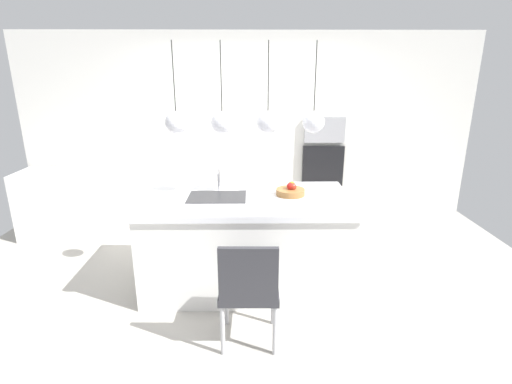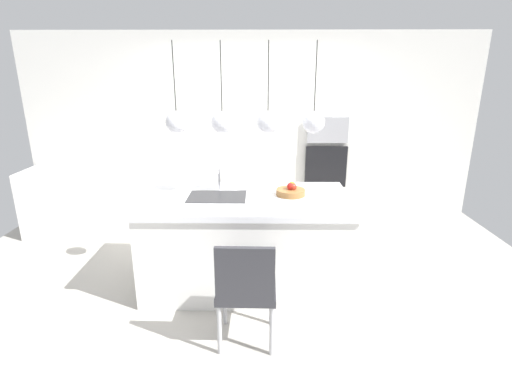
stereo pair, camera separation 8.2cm
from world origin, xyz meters
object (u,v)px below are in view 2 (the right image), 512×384
at_px(oven, 326,166).
at_px(chair_near, 246,287).
at_px(fruit_bowl, 291,191).
at_px(microwave, 328,130).

xyz_separation_m(oven, chair_near, (-1.00, -2.52, -0.35)).
bearing_deg(oven, fruit_bowl, -111.36).
relative_size(microwave, chair_near, 0.59).
bearing_deg(microwave, fruit_bowl, -111.36).
relative_size(fruit_bowl, microwave, 0.53).
bearing_deg(chair_near, oven, 68.33).
distance_m(fruit_bowl, oven, 1.63).
bearing_deg(microwave, oven, 0.00).
distance_m(microwave, chair_near, 2.84).
bearing_deg(oven, microwave, 0.00).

